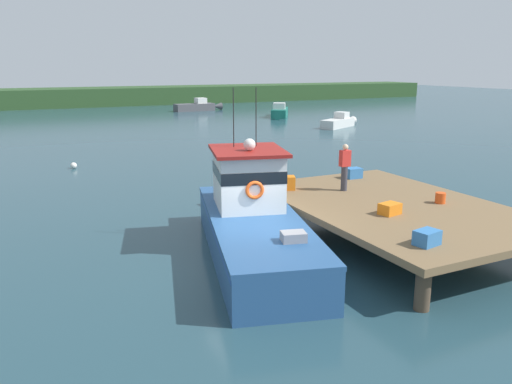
{
  "coord_description": "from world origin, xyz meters",
  "views": [
    {
      "loc": [
        -5.86,
        -12.0,
        5.45
      ],
      "look_at": [
        1.2,
        2.53,
        1.4
      ],
      "focal_mm": 35.58,
      "sensor_mm": 36.0,
      "label": 1
    }
  ],
  "objects_px": {
    "crate_single_by_cleat": "(353,173)",
    "mooring_buoy_spare_mooring": "(255,171)",
    "main_fishing_boat": "(252,218)",
    "moored_boat_outer_mooring": "(279,112)",
    "crate_single_far": "(286,183)",
    "bait_bucket": "(440,198)",
    "moored_boat_far_right": "(340,122)",
    "moored_boat_off_the_point": "(198,106)",
    "deckhand_by_the_boat": "(345,166)",
    "crate_stack_mid_dock": "(427,238)",
    "mooring_buoy_channel_marker": "(74,166)",
    "crate_stack_near_edge": "(390,209)"
  },
  "relations": [
    {
      "from": "mooring_buoy_channel_marker",
      "to": "bait_bucket",
      "type": "bearing_deg",
      "value": -62.02
    },
    {
      "from": "crate_stack_mid_dock",
      "to": "crate_single_by_cleat",
      "type": "relative_size",
      "value": 1.0
    },
    {
      "from": "crate_single_far",
      "to": "moored_boat_outer_mooring",
      "type": "distance_m",
      "value": 37.76
    },
    {
      "from": "main_fishing_boat",
      "to": "crate_stack_near_edge",
      "type": "distance_m",
      "value": 4.07
    },
    {
      "from": "main_fishing_boat",
      "to": "crate_single_by_cleat",
      "type": "distance_m",
      "value": 6.13
    },
    {
      "from": "crate_stack_near_edge",
      "to": "deckhand_by_the_boat",
      "type": "relative_size",
      "value": 0.37
    },
    {
      "from": "bait_bucket",
      "to": "moored_boat_outer_mooring",
      "type": "xyz_separation_m",
      "value": [
        14.3,
        37.01,
        -0.84
      ]
    },
    {
      "from": "crate_stack_near_edge",
      "to": "deckhand_by_the_boat",
      "type": "distance_m",
      "value": 3.1
    },
    {
      "from": "moored_boat_outer_mooring",
      "to": "moored_boat_off_the_point",
      "type": "xyz_separation_m",
      "value": [
        -5.33,
        11.19,
        0.0
      ]
    },
    {
      "from": "main_fishing_boat",
      "to": "mooring_buoy_channel_marker",
      "type": "height_order",
      "value": "main_fishing_boat"
    },
    {
      "from": "crate_single_by_cleat",
      "to": "mooring_buoy_spare_mooring",
      "type": "relative_size",
      "value": 1.38
    },
    {
      "from": "main_fishing_boat",
      "to": "crate_single_by_cleat",
      "type": "relative_size",
      "value": 16.56
    },
    {
      "from": "mooring_buoy_spare_mooring",
      "to": "mooring_buoy_channel_marker",
      "type": "xyz_separation_m",
      "value": [
        -8.08,
        5.91,
        -0.05
      ]
    },
    {
      "from": "crate_single_by_cleat",
      "to": "crate_single_far",
      "type": "xyz_separation_m",
      "value": [
        -3.25,
        -0.49,
        0.04
      ]
    },
    {
      "from": "crate_single_by_cleat",
      "to": "mooring_buoy_channel_marker",
      "type": "distance_m",
      "value": 15.78
    },
    {
      "from": "mooring_buoy_spare_mooring",
      "to": "moored_boat_far_right",
      "type": "bearing_deg",
      "value": 43.97
    },
    {
      "from": "crate_stack_near_edge",
      "to": "mooring_buoy_channel_marker",
      "type": "distance_m",
      "value": 18.81
    },
    {
      "from": "deckhand_by_the_boat",
      "to": "mooring_buoy_channel_marker",
      "type": "xyz_separation_m",
      "value": [
        -7.37,
        14.48,
        -1.89
      ]
    },
    {
      "from": "moored_boat_far_right",
      "to": "moored_boat_outer_mooring",
      "type": "distance_m",
      "value": 10.38
    },
    {
      "from": "crate_stack_mid_dock",
      "to": "crate_stack_near_edge",
      "type": "xyz_separation_m",
      "value": [
        0.94,
        2.46,
        -0.02
      ]
    },
    {
      "from": "crate_single_by_cleat",
      "to": "moored_boat_outer_mooring",
      "type": "bearing_deg",
      "value": 66.06
    },
    {
      "from": "bait_bucket",
      "to": "crate_single_far",
      "type": "bearing_deg",
      "value": 133.26
    },
    {
      "from": "moored_boat_outer_mooring",
      "to": "mooring_buoy_spare_mooring",
      "type": "relative_size",
      "value": 13.27
    },
    {
      "from": "crate_stack_near_edge",
      "to": "moored_boat_outer_mooring",
      "type": "distance_m",
      "value": 40.8
    },
    {
      "from": "crate_stack_mid_dock",
      "to": "moored_boat_off_the_point",
      "type": "relative_size",
      "value": 0.1
    },
    {
      "from": "moored_boat_off_the_point",
      "to": "mooring_buoy_spare_mooring",
      "type": "distance_m",
      "value": 38.26
    },
    {
      "from": "moored_boat_outer_mooring",
      "to": "crate_single_far",
      "type": "bearing_deg",
      "value": -118.15
    },
    {
      "from": "deckhand_by_the_boat",
      "to": "moored_boat_far_right",
      "type": "bearing_deg",
      "value": 55.19
    },
    {
      "from": "mooring_buoy_channel_marker",
      "to": "crate_single_by_cleat",
      "type": "bearing_deg",
      "value": -55.63
    },
    {
      "from": "moored_boat_far_right",
      "to": "moored_boat_off_the_point",
      "type": "distance_m",
      "value": 22.35
    },
    {
      "from": "crate_single_by_cleat",
      "to": "deckhand_by_the_boat",
      "type": "xyz_separation_m",
      "value": [
        -1.51,
        -1.5,
        0.66
      ]
    },
    {
      "from": "deckhand_by_the_boat",
      "to": "crate_stack_mid_dock",
      "type": "bearing_deg",
      "value": -104.78
    },
    {
      "from": "crate_stack_mid_dock",
      "to": "moored_boat_outer_mooring",
      "type": "relative_size",
      "value": 0.1
    },
    {
      "from": "moored_boat_outer_mooring",
      "to": "crate_single_by_cleat",
      "type": "bearing_deg",
      "value": -113.94
    },
    {
      "from": "mooring_buoy_channel_marker",
      "to": "moored_boat_outer_mooring",
      "type": "bearing_deg",
      "value": 40.21
    },
    {
      "from": "crate_single_far",
      "to": "moored_boat_far_right",
      "type": "relative_size",
      "value": 0.12
    },
    {
      "from": "crate_stack_mid_dock",
      "to": "deckhand_by_the_boat",
      "type": "xyz_separation_m",
      "value": [
        1.44,
        5.45,
        0.67
      ]
    },
    {
      "from": "crate_single_far",
      "to": "moored_boat_off_the_point",
      "type": "bearing_deg",
      "value": 74.33
    },
    {
      "from": "moored_boat_far_right",
      "to": "mooring_buoy_channel_marker",
      "type": "xyz_separation_m",
      "value": [
        -24.01,
        -9.45,
        -0.29
      ]
    },
    {
      "from": "moored_boat_outer_mooring",
      "to": "mooring_buoy_spare_mooring",
      "type": "bearing_deg",
      "value": -120.84
    },
    {
      "from": "crate_stack_mid_dock",
      "to": "moored_boat_far_right",
      "type": "distance_m",
      "value": 34.51
    },
    {
      "from": "crate_single_far",
      "to": "bait_bucket",
      "type": "xyz_separation_m",
      "value": [
        3.51,
        -3.73,
        -0.07
      ]
    },
    {
      "from": "bait_bucket",
      "to": "mooring_buoy_spare_mooring",
      "type": "bearing_deg",
      "value": 95.36
    },
    {
      "from": "main_fishing_boat",
      "to": "bait_bucket",
      "type": "height_order",
      "value": "main_fishing_boat"
    },
    {
      "from": "moored_boat_far_right",
      "to": "mooring_buoy_spare_mooring",
      "type": "relative_size",
      "value": 11.73
    },
    {
      "from": "crate_single_far",
      "to": "deckhand_by_the_boat",
      "type": "xyz_separation_m",
      "value": [
        1.74,
        -1.01,
        0.62
      ]
    },
    {
      "from": "moored_boat_outer_mooring",
      "to": "mooring_buoy_channel_marker",
      "type": "height_order",
      "value": "moored_boat_outer_mooring"
    },
    {
      "from": "crate_single_far",
      "to": "deckhand_by_the_boat",
      "type": "bearing_deg",
      "value": -30.17
    },
    {
      "from": "crate_stack_mid_dock",
      "to": "moored_boat_off_the_point",
      "type": "height_order",
      "value": "crate_stack_mid_dock"
    },
    {
      "from": "moored_boat_outer_mooring",
      "to": "moored_boat_far_right",
      "type": "bearing_deg",
      "value": -86.86
    }
  ]
}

